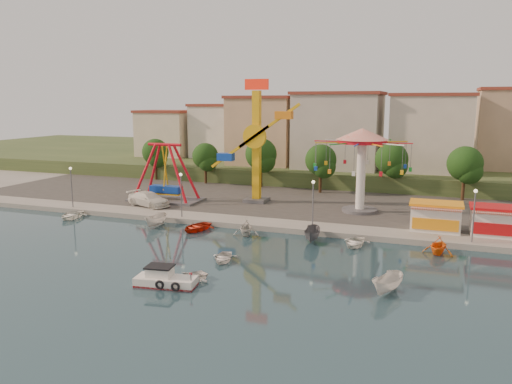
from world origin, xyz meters
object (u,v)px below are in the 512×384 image
at_px(pirate_ship_ride, 165,174).
at_px(van, 149,199).
at_px(skiff, 388,284).
at_px(kamikaze_tower, 259,145).
at_px(wave_swinger, 362,151).
at_px(cabin_motorboat, 165,280).
at_px(rowboat_a, 223,258).

distance_m(pirate_ship_ride, van, 4.87).
height_order(pirate_ship_ride, skiff, pirate_ship_ride).
xyz_separation_m(kamikaze_tower, wave_swinger, (13.79, -1.20, -0.19)).
relative_size(pirate_ship_ride, cabin_motorboat, 2.01).
xyz_separation_m(wave_swinger, van, (-26.64, -6.03, -6.67)).
bearing_deg(rowboat_a, wave_swinger, 56.88).
xyz_separation_m(skiff, van, (-32.45, 18.93, 0.78)).
relative_size(pirate_ship_ride, wave_swinger, 0.86).
bearing_deg(van, cabin_motorboat, -128.57).
bearing_deg(rowboat_a, skiff, -22.10).
xyz_separation_m(kamikaze_tower, rowboat_a, (4.88, -23.32, -8.05)).
distance_m(pirate_ship_ride, rowboat_a, 26.82).
xyz_separation_m(kamikaze_tower, van, (-12.85, -7.23, -6.86)).
bearing_deg(skiff, van, 171.26).
distance_m(cabin_motorboat, rowboat_a, 7.37).
distance_m(kamikaze_tower, cabin_motorboat, 31.62).
distance_m(pirate_ship_ride, wave_swinger, 26.66).
distance_m(wave_swinger, van, 28.12).
bearing_deg(rowboat_a, cabin_motorboat, -115.69).
height_order(rowboat_a, van, van).
height_order(pirate_ship_ride, cabin_motorboat, pirate_ship_ride).
xyz_separation_m(cabin_motorboat, rowboat_a, (1.85, 7.14, -0.12)).
bearing_deg(pirate_ship_ride, cabin_motorboat, -60.22).
distance_m(pirate_ship_ride, cabin_motorboat, 31.53).
distance_m(pirate_ship_ride, kamikaze_tower, 13.54).
bearing_deg(wave_swinger, cabin_motorboat, -110.20).
bearing_deg(wave_swinger, kamikaze_tower, 175.03).
relative_size(rowboat_a, van, 0.50).
bearing_deg(rowboat_a, van, 126.62).
height_order(cabin_motorboat, rowboat_a, cabin_motorboat).
xyz_separation_m(rowboat_a, skiff, (14.72, -2.84, 0.41)).
bearing_deg(van, pirate_ship_ride, 12.09).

